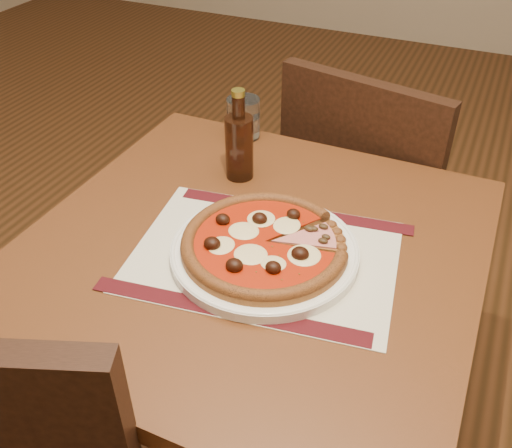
{
  "coord_description": "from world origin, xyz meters",
  "views": [
    {
      "loc": [
        1.28,
        -1.09,
        1.4
      ],
      "look_at": [
        0.94,
        -0.35,
        0.78
      ],
      "focal_mm": 40.0,
      "sensor_mm": 36.0,
      "label": 1
    }
  ],
  "objects_px": {
    "pizza": "(264,243)",
    "water_glass": "(243,118)",
    "chair_far": "(368,201)",
    "bottle": "(239,144)",
    "plate": "(265,252)",
    "table": "(252,284)"
  },
  "relations": [
    {
      "from": "chair_far",
      "to": "water_glass",
      "type": "height_order",
      "value": "chair_far"
    },
    {
      "from": "chair_far",
      "to": "plate",
      "type": "height_order",
      "value": "chair_far"
    },
    {
      "from": "table",
      "to": "plate",
      "type": "distance_m",
      "value": 0.12
    },
    {
      "from": "chair_far",
      "to": "water_glass",
      "type": "bearing_deg",
      "value": 49.43
    },
    {
      "from": "chair_far",
      "to": "pizza",
      "type": "xyz_separation_m",
      "value": [
        -0.05,
        -0.59,
        0.27
      ]
    },
    {
      "from": "chair_far",
      "to": "water_glass",
      "type": "xyz_separation_m",
      "value": [
        -0.28,
        -0.21,
        0.29
      ]
    },
    {
      "from": "plate",
      "to": "chair_far",
      "type": "bearing_deg",
      "value": 84.74
    },
    {
      "from": "plate",
      "to": "water_glass",
      "type": "bearing_deg",
      "value": 119.88
    },
    {
      "from": "plate",
      "to": "bottle",
      "type": "relative_size",
      "value": 1.69
    },
    {
      "from": "water_glass",
      "to": "bottle",
      "type": "relative_size",
      "value": 0.48
    },
    {
      "from": "chair_far",
      "to": "bottle",
      "type": "height_order",
      "value": "bottle"
    },
    {
      "from": "plate",
      "to": "water_glass",
      "type": "height_order",
      "value": "water_glass"
    },
    {
      "from": "chair_far",
      "to": "pizza",
      "type": "height_order",
      "value": "chair_far"
    },
    {
      "from": "chair_far",
      "to": "plate",
      "type": "distance_m",
      "value": 0.65
    },
    {
      "from": "pizza",
      "to": "bottle",
      "type": "relative_size",
      "value": 1.49
    },
    {
      "from": "table",
      "to": "pizza",
      "type": "xyz_separation_m",
      "value": [
        0.04,
        -0.02,
        0.13
      ]
    },
    {
      "from": "bottle",
      "to": "plate",
      "type": "bearing_deg",
      "value": -55.31
    },
    {
      "from": "plate",
      "to": "bottle",
      "type": "height_order",
      "value": "bottle"
    },
    {
      "from": "table",
      "to": "bottle",
      "type": "xyz_separation_m",
      "value": [
        -0.12,
        0.2,
        0.18
      ]
    },
    {
      "from": "pizza",
      "to": "water_glass",
      "type": "bearing_deg",
      "value": 119.81
    },
    {
      "from": "water_glass",
      "to": "bottle",
      "type": "distance_m",
      "value": 0.18
    },
    {
      "from": "pizza",
      "to": "bottle",
      "type": "bearing_deg",
      "value": 124.58
    }
  ]
}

